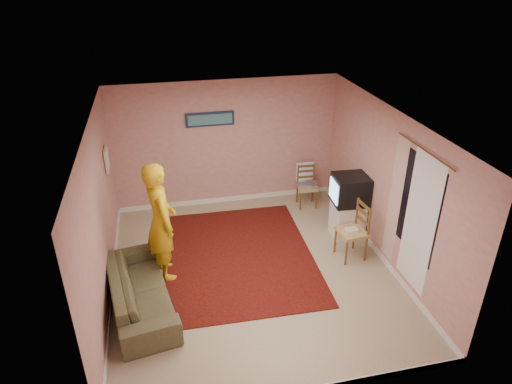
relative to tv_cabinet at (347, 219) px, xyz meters
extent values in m
plane|color=tan|center=(-1.95, -0.71, -0.34)|extent=(5.00, 5.00, 0.00)
cube|color=tan|center=(-1.95, 1.79, 0.96)|extent=(4.50, 0.02, 2.60)
cube|color=tan|center=(-1.95, -3.21, 0.96)|extent=(4.50, 0.02, 2.60)
cube|color=tan|center=(-4.20, -0.71, 0.96)|extent=(0.02, 5.00, 2.60)
cube|color=tan|center=(0.30, -0.71, 0.96)|extent=(0.02, 5.00, 2.60)
cube|color=silver|center=(-1.95, -0.71, 2.26)|extent=(4.50, 5.00, 0.02)
cube|color=silver|center=(-1.95, 1.78, -0.29)|extent=(4.50, 0.02, 0.10)
cube|color=silver|center=(-4.19, -0.71, -0.29)|extent=(0.02, 5.00, 0.10)
cube|color=silver|center=(0.29, -0.71, -0.29)|extent=(0.02, 5.00, 0.10)
cube|color=black|center=(0.29, -1.61, 1.11)|extent=(0.01, 1.10, 1.50)
cube|color=white|center=(0.28, -1.76, 0.91)|extent=(0.01, 0.75, 2.10)
cube|color=silver|center=(0.26, -1.06, 0.91)|extent=(0.01, 0.35, 2.10)
cylinder|color=brown|center=(0.25, -1.61, 1.98)|extent=(0.02, 1.40, 0.02)
cube|color=#161F3D|center=(-2.25, 1.76, 1.51)|extent=(0.95, 0.03, 0.28)
cube|color=#306486|center=(-2.25, 1.74, 1.51)|extent=(0.86, 0.01, 0.20)
cube|color=beige|center=(-4.17, 0.89, 1.21)|extent=(0.03, 0.38, 0.42)
cube|color=silver|center=(-4.15, 0.89, 1.21)|extent=(0.01, 0.30, 0.34)
cube|color=black|center=(-2.12, -0.26, -0.33)|extent=(2.64, 3.27, 0.02)
cube|color=white|center=(0.00, 0.00, 0.00)|extent=(0.54, 0.49, 0.68)
cube|color=black|center=(0.00, 0.00, 0.60)|extent=(0.63, 0.58, 0.53)
cube|color=#8CB2F2|center=(-0.31, 0.02, 0.60)|extent=(0.05, 0.44, 0.37)
cube|color=tan|center=(-0.37, 1.23, 0.08)|extent=(0.42, 0.40, 0.05)
cube|color=brown|center=(-0.37, 1.23, 0.30)|extent=(0.39, 0.06, 0.45)
cube|color=#A9AAAE|center=(-0.37, 1.23, 0.14)|extent=(0.43, 0.34, 0.07)
cube|color=#9BB4FE|center=(-0.37, 1.42, 0.36)|extent=(0.37, 0.05, 0.39)
cube|color=tan|center=(-0.22, -0.67, 0.15)|extent=(0.49, 0.51, 0.05)
cube|color=brown|center=(-0.22, -0.67, 0.41)|extent=(0.09, 0.46, 0.52)
cube|color=silver|center=(-0.22, -0.67, 0.20)|extent=(0.20, 0.15, 0.04)
imported|color=brown|center=(-3.75, -1.19, -0.04)|extent=(1.12, 2.15, 0.60)
imported|color=gold|center=(-3.35, -0.46, 0.65)|extent=(0.62, 0.81, 1.98)
camera|label=1|loc=(-3.24, -6.71, 4.31)|focal=32.00mm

